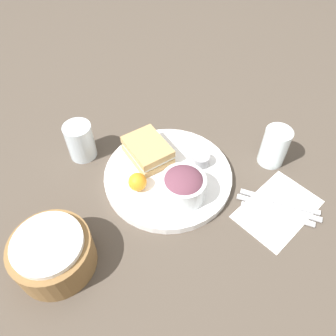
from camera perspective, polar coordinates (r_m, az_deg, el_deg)
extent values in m
plane|color=#4C4238|center=(0.83, 0.00, -1.79)|extent=(4.00, 4.00, 0.00)
cylinder|color=white|center=(0.82, 0.00, -1.35)|extent=(0.32, 0.32, 0.02)
cube|color=tan|center=(0.84, -3.47, 2.43)|extent=(0.13, 0.11, 0.02)
cube|color=silver|center=(0.83, -3.51, 3.09)|extent=(0.13, 0.11, 0.01)
cube|color=tan|center=(0.82, -3.56, 3.77)|extent=(0.13, 0.11, 0.02)
cylinder|color=white|center=(0.75, 2.66, -3.40)|extent=(0.10, 0.10, 0.06)
ellipsoid|color=brown|center=(0.73, 2.71, -2.48)|extent=(0.09, 0.09, 0.05)
cylinder|color=#99999E|center=(0.83, 5.70, 1.47)|extent=(0.05, 0.05, 0.03)
sphere|color=orange|center=(0.77, -5.34, -2.42)|extent=(0.04, 0.04, 0.04)
cylinder|color=silver|center=(0.88, -15.02, 4.56)|extent=(0.07, 0.07, 0.10)
cylinder|color=olive|center=(0.72, -19.31, -13.99)|extent=(0.16, 0.16, 0.08)
cylinder|color=white|center=(0.68, -20.32, -12.25)|extent=(0.14, 0.14, 0.01)
cube|color=white|center=(0.82, 18.58, -6.77)|extent=(0.13, 0.20, 0.00)
cube|color=silver|center=(0.82, 18.82, -5.59)|extent=(0.17, 0.09, 0.01)
cube|color=silver|center=(0.81, 18.66, -6.59)|extent=(0.18, 0.10, 0.01)
cube|color=silver|center=(0.80, 18.49, -7.61)|extent=(0.16, 0.09, 0.01)
cylinder|color=silver|center=(0.87, 18.05, 3.56)|extent=(0.07, 0.07, 0.11)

